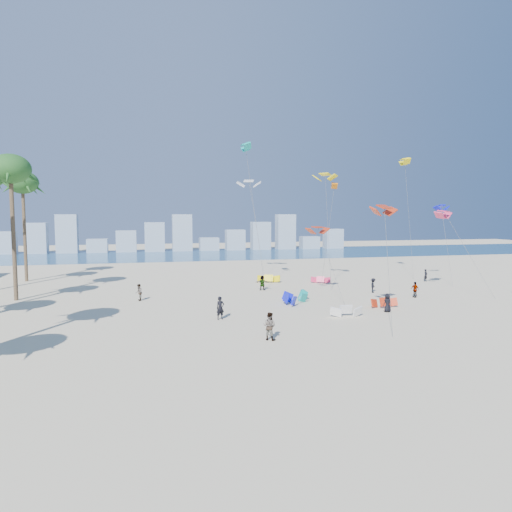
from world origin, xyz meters
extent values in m
plane|color=beige|center=(0.00, 0.00, 0.00)|extent=(220.00, 220.00, 0.00)
plane|color=navy|center=(0.00, 72.00, 0.01)|extent=(220.00, 220.00, 0.00)
imported|color=black|center=(-1.41, 9.93, 0.93)|extent=(0.77, 0.61, 1.86)
imported|color=gray|center=(0.82, 3.08, 0.94)|extent=(1.16, 1.14, 1.88)
imported|color=black|center=(13.09, 9.41, 0.81)|extent=(0.88, 0.67, 1.62)
imported|color=gray|center=(19.41, 15.25, 0.80)|extent=(0.71, 1.02, 1.61)
imported|color=black|center=(16.67, 18.88, 0.78)|extent=(1.07, 1.16, 1.57)
imported|color=gray|center=(5.47, 23.30, 0.82)|extent=(1.60, 0.87, 1.65)
imported|color=black|center=(27.17, 25.15, 0.77)|extent=(0.66, 0.57, 1.54)
imported|color=gray|center=(-7.83, 19.86, 0.82)|extent=(0.66, 0.83, 1.65)
cylinder|color=#595959|center=(10.49, 15.90, 3.55)|extent=(0.71, 5.43, 7.12)
cylinder|color=#595959|center=(13.28, 23.49, 6.54)|extent=(0.57, 3.64, 13.09)
cylinder|color=#595959|center=(25.15, 14.73, 4.38)|extent=(2.60, 5.19, 8.77)
cylinder|color=#595959|center=(4.84, 24.03, 8.10)|extent=(1.88, 2.04, 16.20)
cylinder|color=#595959|center=(13.51, 24.08, 6.02)|extent=(2.62, 2.59, 12.05)
cylinder|color=#595959|center=(7.67, 35.04, 6.51)|extent=(1.28, 4.06, 13.02)
cylinder|color=#595959|center=(28.49, 23.01, 4.74)|extent=(1.40, 4.78, 9.48)
cylinder|color=#595959|center=(10.44, 4.74, 4.51)|extent=(2.40, 5.92, 9.03)
cylinder|color=#595959|center=(26.64, 28.49, 7.85)|extent=(0.56, 2.11, 15.70)
cylinder|color=brown|center=(-19.55, 23.00, 6.38)|extent=(0.40, 0.40, 12.77)
ellipsoid|color=#1D5221|center=(-19.55, 23.00, 12.77)|extent=(3.80, 3.80, 2.85)
cylinder|color=brown|center=(-21.71, 37.00, 6.18)|extent=(0.40, 0.40, 12.37)
ellipsoid|color=#1D5221|center=(-21.71, 37.00, 12.37)|extent=(3.80, 3.80, 2.85)
cube|color=#9EADBF|center=(-35.80, 82.00, 2.40)|extent=(4.40, 3.00, 4.80)
cube|color=#9EADBF|center=(-29.60, 82.00, 3.30)|extent=(4.40, 3.00, 6.60)
cube|color=#9EADBF|center=(-23.40, 82.00, 4.20)|extent=(4.40, 3.00, 8.40)
cube|color=#9EADBF|center=(-17.20, 82.00, 1.50)|extent=(4.40, 3.00, 3.00)
cube|color=#9EADBF|center=(-11.00, 82.00, 2.40)|extent=(4.40, 3.00, 4.80)
cube|color=#9EADBF|center=(-4.80, 82.00, 3.30)|extent=(4.40, 3.00, 6.60)
cube|color=#9EADBF|center=(1.40, 82.00, 4.20)|extent=(4.40, 3.00, 8.40)
cube|color=#9EADBF|center=(7.60, 82.00, 1.50)|extent=(4.40, 3.00, 3.00)
cube|color=#9EADBF|center=(13.80, 82.00, 2.40)|extent=(4.40, 3.00, 4.80)
cube|color=#9EADBF|center=(20.00, 82.00, 3.30)|extent=(4.40, 3.00, 6.60)
cube|color=#9EADBF|center=(26.20, 82.00, 4.20)|extent=(4.40, 3.00, 8.40)
cube|color=#9EADBF|center=(32.40, 82.00, 1.50)|extent=(4.40, 3.00, 3.00)
cube|color=#9EADBF|center=(38.60, 82.00, 2.40)|extent=(4.40, 3.00, 4.80)
camera|label=1|loc=(-7.28, -26.77, 8.42)|focal=32.95mm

